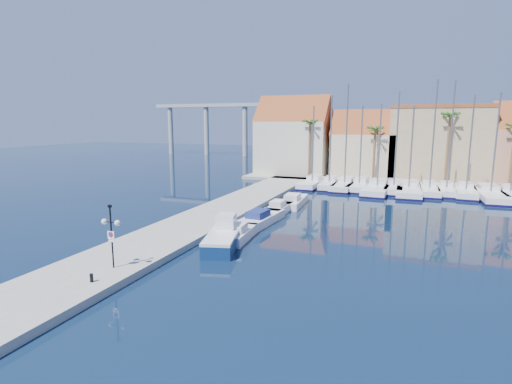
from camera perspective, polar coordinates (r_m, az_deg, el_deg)
ground at (r=24.69m, az=-2.41°, el=-12.73°), size 260.00×260.00×0.00m
quay_west at (r=39.95m, az=-6.51°, el=-3.48°), size 6.00×77.00×0.50m
shore_north at (r=69.46m, az=21.70°, el=1.65°), size 54.00×16.00×0.50m
lamp_post at (r=26.26m, az=-20.01°, el=-4.67°), size 1.38×0.37×4.05m
bollard at (r=25.13m, az=-22.44°, el=-11.27°), size 0.20×0.20×0.49m
fishing_boat at (r=31.21m, az=-4.61°, el=-6.36°), size 3.76×6.80×2.26m
motorboat_west_0 at (r=32.89m, az=-2.32°, el=-5.92°), size 1.98×5.12×1.40m
motorboat_west_1 at (r=37.80m, az=0.67°, el=-3.79°), size 2.75×6.99×1.40m
motorboat_west_2 at (r=42.36m, az=3.34°, el=-2.29°), size 1.88×5.55×1.40m
motorboat_west_3 at (r=46.16m, az=5.37°, el=-1.29°), size 2.54×6.87×1.40m
sailboat_0 at (r=59.61m, az=8.16°, el=1.30°), size 2.89×9.58×11.71m
sailboat_1 at (r=58.84m, az=10.49°, el=1.16°), size 2.65×8.57×13.04m
sailboat_2 at (r=58.68m, az=12.63°, el=1.05°), size 3.03×10.15×14.62m
sailboat_3 at (r=58.63m, az=14.63°, el=0.93°), size 3.12×9.55×11.72m
sailboat_4 at (r=57.12m, az=17.00°, el=0.56°), size 3.58×11.76×11.80m
sailboat_5 at (r=58.01m, az=19.10°, el=0.64°), size 2.42×9.06×13.38m
sailboat_6 at (r=57.37m, az=20.97°, el=0.36°), size 3.30×11.78×11.54m
sailboat_7 at (r=57.84m, az=23.50°, el=0.36°), size 2.63×8.98×14.77m
sailboat_8 at (r=58.57m, az=25.53°, el=0.34°), size 2.43×8.22×14.72m
sailboat_9 at (r=58.70m, az=27.78°, el=0.11°), size 3.09×9.57×12.78m
sailboat_10 at (r=58.08m, az=30.35°, el=-0.23°), size 3.57×11.78×12.99m
sailboat_11 at (r=59.38m, az=32.45°, el=-0.20°), size 2.63×9.67×13.12m
building_0 at (r=70.56m, az=5.47°, el=7.56°), size 12.30×9.00×13.50m
building_1 at (r=68.34m, az=15.23°, el=6.14°), size 10.30×8.00×11.00m
building_2 at (r=69.02m, az=24.53°, el=6.43°), size 14.20×10.20×11.50m
palm_0 at (r=64.64m, az=7.74°, el=9.55°), size 2.60×2.60×10.15m
palm_1 at (r=63.06m, az=16.68°, el=8.35°), size 2.60×2.60×9.15m
palm_2 at (r=63.02m, az=25.98°, el=9.48°), size 2.60×2.60×11.15m
viaduct at (r=113.59m, az=-3.99°, el=10.39°), size 48.00×2.20×14.45m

